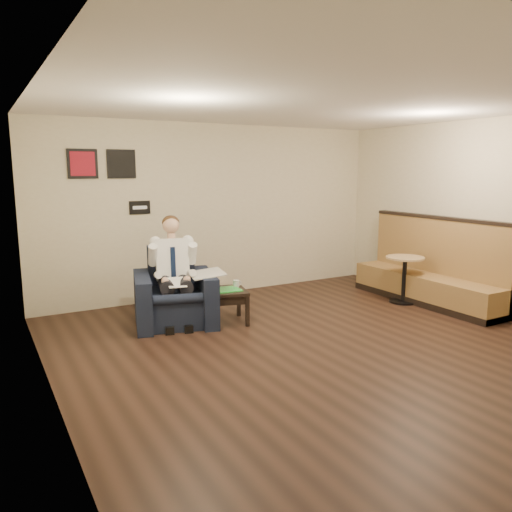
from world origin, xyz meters
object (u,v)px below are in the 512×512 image
banquette (428,261)px  seated_man (175,275)px  armchair (174,287)px  green_folder (223,290)px  cafe_table (404,280)px  coffee_mug (236,284)px  side_table (225,306)px  smartphone (226,287)px

banquette → seated_man: bearing=168.2°
armchair → green_folder: 0.66m
green_folder → cafe_table: bearing=-8.4°
seated_man → cafe_table: bearing=4.5°
armchair → green_folder: armchair is taller
seated_man → banquette: 3.94m
cafe_table → seated_man: bearing=170.0°
seated_man → coffee_mug: 0.87m
side_table → green_folder: size_ratio=1.22×
green_folder → seated_man: bearing=162.3°
coffee_mug → armchair: bearing=163.9°
armchair → banquette: size_ratio=0.40×
side_table → coffee_mug: bearing=19.5°
seated_man → banquette: bearing=2.7°
coffee_mug → seated_man: bearing=172.8°
coffee_mug → cafe_table: size_ratio=0.13×
coffee_mug → banquette: bearing=-13.1°
armchair → banquette: banquette is taller
green_folder → smartphone: (0.12, 0.16, -0.00)m
seated_man → cafe_table: 3.62m
coffee_mug → side_table: bearing=-160.5°
seated_man → side_table: bearing=-1.3°
armchair → coffee_mug: bearing=-1.6°
banquette → cafe_table: (-0.30, 0.18, -0.30)m
smartphone → banquette: size_ratio=0.05×
side_table → cafe_table: 2.95m
side_table → coffee_mug: (0.21, 0.07, 0.28)m
cafe_table → side_table: bearing=171.2°
smartphone → banquette: 3.22m
green_folder → armchair: bearing=150.7°
green_folder → banquette: (3.25, -0.61, 0.20)m
armchair → coffee_mug: size_ratio=10.83×
seated_man → smartphone: size_ratio=9.75×
seated_man → banquette: (3.85, -0.81, -0.03)m
seated_man → coffee_mug: (0.85, -0.11, -0.19)m
armchair → smartphone: (0.70, -0.16, -0.04)m
armchair → seated_man: 0.23m
seated_man → green_folder: seated_man is taller
side_table → cafe_table: (2.91, -0.45, 0.14)m
banquette → armchair: bearing=166.3°
green_folder → smartphone: 0.20m
armchair → cafe_table: bearing=2.4°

